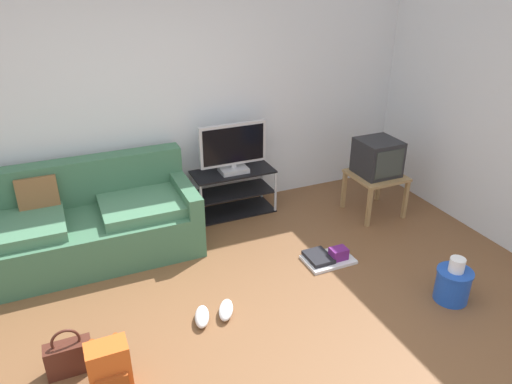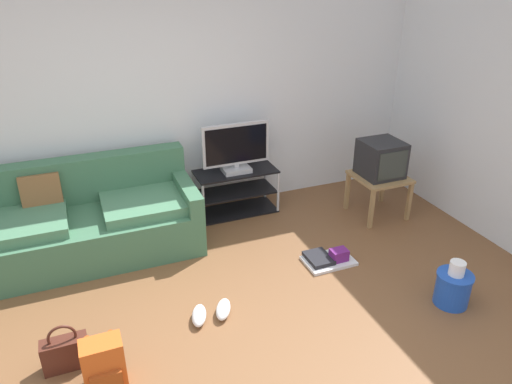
% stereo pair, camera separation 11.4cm
% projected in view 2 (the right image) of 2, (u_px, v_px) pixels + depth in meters
% --- Properties ---
extents(ground_plane, '(9.00, 9.80, 0.02)m').
position_uv_depth(ground_plane, '(233.00, 361.00, 3.48)').
color(ground_plane, brown).
extents(wall_back, '(9.00, 0.10, 2.70)m').
position_uv_depth(wall_back, '(151.00, 95.00, 4.93)').
color(wall_back, silver).
rests_on(wall_back, ground_plane).
extents(wall_right, '(0.10, 3.60, 2.70)m').
position_uv_depth(wall_right, '(501.00, 105.00, 4.61)').
color(wall_right, silver).
rests_on(wall_right, ground_plane).
extents(couch, '(2.09, 0.93, 0.87)m').
position_uv_depth(couch, '(86.00, 222.00, 4.64)').
color(couch, '#3D6B4C').
rests_on(couch, ground_plane).
extents(tv_stand, '(0.90, 0.41, 0.50)m').
position_uv_depth(tv_stand, '(236.00, 191.00, 5.42)').
color(tv_stand, black).
rests_on(tv_stand, ground_plane).
extents(flat_tv, '(0.75, 0.22, 0.55)m').
position_uv_depth(flat_tv, '(236.00, 148.00, 5.17)').
color(flat_tv, '#B2B2B7').
rests_on(flat_tv, tv_stand).
extents(side_table, '(0.54, 0.54, 0.47)m').
position_uv_depth(side_table, '(379.00, 182.00, 5.29)').
color(side_table, '#9E7A4C').
rests_on(side_table, ground_plane).
extents(crt_tv, '(0.42, 0.42, 0.39)m').
position_uv_depth(crt_tv, '(381.00, 159.00, 5.19)').
color(crt_tv, '#232326').
rests_on(crt_tv, side_table).
extents(backpack, '(0.27, 0.25, 0.38)m').
position_uv_depth(backpack, '(104.00, 366.00, 3.19)').
color(backpack, '#CC561E').
rests_on(backpack, ground_plane).
extents(handbag, '(0.31, 0.13, 0.37)m').
position_uv_depth(handbag, '(65.00, 352.00, 3.37)').
color(handbag, '#4C2319').
rests_on(handbag, ground_plane).
extents(cleaning_bucket, '(0.30, 0.30, 0.41)m').
position_uv_depth(cleaning_bucket, '(453.00, 286.00, 3.99)').
color(cleaning_bucket, blue).
rests_on(cleaning_bucket, ground_plane).
extents(sneakers_pair, '(0.41, 0.28, 0.09)m').
position_uv_depth(sneakers_pair, '(211.00, 312.00, 3.88)').
color(sneakers_pair, white).
rests_on(sneakers_pair, ground_plane).
extents(floor_tray, '(0.47, 0.33, 0.14)m').
position_uv_depth(floor_tray, '(328.00, 259.00, 4.58)').
color(floor_tray, silver).
rests_on(floor_tray, ground_plane).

